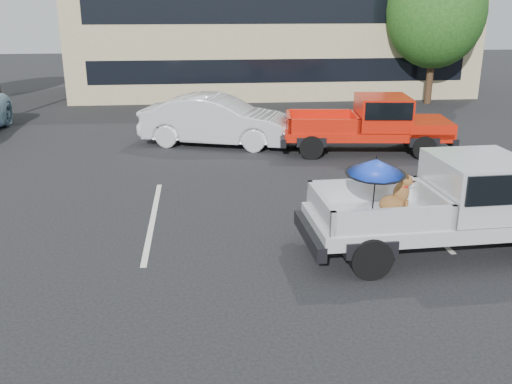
% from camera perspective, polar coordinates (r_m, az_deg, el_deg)
% --- Properties ---
extents(ground, '(90.00, 90.00, 0.00)m').
position_cam_1_polar(ground, '(11.42, 4.23, -5.79)').
color(ground, black).
rests_on(ground, ground).
extents(stripe_left, '(0.12, 5.00, 0.01)m').
position_cam_1_polar(stripe_left, '(13.16, -10.28, -2.64)').
color(stripe_left, silver).
rests_on(stripe_left, ground).
extents(stripe_right, '(0.12, 5.00, 0.01)m').
position_cam_1_polar(stripe_right, '(13.98, 15.03, -1.70)').
color(stripe_right, silver).
rests_on(stripe_right, ground).
extents(motel_building, '(20.40, 8.40, 6.30)m').
position_cam_1_polar(motel_building, '(31.49, 1.40, 15.95)').
color(motel_building, tan).
rests_on(motel_building, ground).
extents(tree_right, '(4.46, 4.46, 6.78)m').
position_cam_1_polar(tree_right, '(28.40, 17.57, 16.85)').
color(tree_right, '#332114').
rests_on(tree_right, ground).
extents(tree_back, '(4.68, 4.68, 7.11)m').
position_cam_1_polar(tree_back, '(35.12, 7.61, 18.05)').
color(tree_back, '#332114').
rests_on(tree_back, ground).
extents(silver_pickup, '(5.77, 2.31, 2.06)m').
position_cam_1_polar(silver_pickup, '(11.74, 20.10, -0.71)').
color(silver_pickup, black).
rests_on(silver_pickup, ground).
extents(red_pickup, '(5.68, 2.50, 1.82)m').
position_cam_1_polar(red_pickup, '(18.85, 11.99, 6.89)').
color(red_pickup, black).
rests_on(red_pickup, ground).
extents(silver_sedan, '(5.39, 3.22, 1.68)m').
position_cam_1_polar(silver_sedan, '(19.50, -3.96, 7.17)').
color(silver_sedan, silver).
rests_on(silver_sedan, ground).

